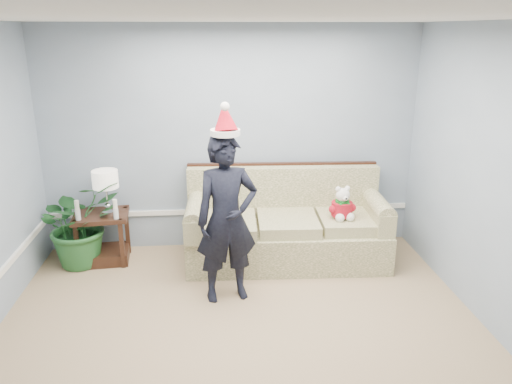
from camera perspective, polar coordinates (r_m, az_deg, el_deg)
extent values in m
cube|color=tan|center=(4.31, -1.15, -19.56)|extent=(4.50, 5.00, 0.02)
cube|color=white|center=(3.41, -1.45, 19.55)|extent=(4.50, 5.00, 0.02)
cube|color=#899AAF|center=(6.05, -2.88, 5.96)|extent=(4.50, 0.02, 2.70)
cube|color=white|center=(6.28, -2.74, -2.14)|extent=(4.48, 0.03, 0.06)
cube|color=#495629|center=(5.93, 3.49, -5.81)|extent=(2.34, 1.08, 0.44)
cube|color=#495629|center=(5.72, -3.47, -3.68)|extent=(0.71, 0.82, 0.13)
cube|color=#495629|center=(5.77, 3.62, -3.44)|extent=(0.71, 0.82, 0.13)
cube|color=#495629|center=(5.92, 10.47, -3.17)|extent=(0.71, 0.82, 0.13)
cube|color=#495629|center=(6.09, 3.07, 0.14)|extent=(2.31, 0.32, 0.61)
cube|color=black|center=(6.08, 3.02, 3.12)|extent=(2.30, 0.16, 0.05)
cube|color=#495629|center=(5.74, -6.89, -2.96)|extent=(0.24, 0.99, 0.26)
cube|color=#495629|center=(6.04, 13.48, -2.26)|extent=(0.24, 0.99, 0.26)
cube|color=#381D14|center=(6.04, -17.31, -2.60)|extent=(0.66, 0.57, 0.05)
cube|color=#381D14|center=(6.23, -16.88, -6.91)|extent=(0.59, 0.51, 0.14)
cube|color=#381D14|center=(6.02, -19.75, -5.73)|extent=(0.05, 0.05, 0.59)
cube|color=#381D14|center=(5.91, -15.09, -5.70)|extent=(0.05, 0.05, 0.59)
cube|color=#381D14|center=(6.38, -18.91, -4.30)|extent=(0.05, 0.05, 0.59)
cube|color=#381D14|center=(6.27, -14.50, -4.25)|extent=(0.05, 0.05, 0.59)
cylinder|color=silver|center=(6.01, -16.51, -2.25)|extent=(0.14, 0.14, 0.03)
sphere|color=silver|center=(5.98, -16.58, -1.56)|extent=(0.08, 0.08, 0.08)
cylinder|color=silver|center=(5.94, -16.69, -0.41)|extent=(0.02, 0.02, 0.29)
cylinder|color=beige|center=(5.89, -16.86, 1.42)|extent=(0.29, 0.29, 0.20)
cylinder|color=silver|center=(5.90, -19.69, -2.45)|extent=(0.06, 0.06, 0.12)
cylinder|color=white|center=(5.86, -19.81, -1.41)|extent=(0.05, 0.05, 0.10)
cylinder|color=silver|center=(5.81, -15.72, -2.38)|extent=(0.06, 0.06, 0.12)
cylinder|color=white|center=(5.77, -15.81, -1.32)|extent=(0.05, 0.05, 0.10)
imported|color=#215A28|center=(6.08, -19.54, -3.39)|extent=(1.20, 1.17, 1.01)
imported|color=black|center=(4.90, -3.34, -3.15)|extent=(0.69, 0.52, 1.70)
cylinder|color=white|center=(4.66, -3.54, 6.82)|extent=(0.33, 0.33, 0.05)
cone|color=#B8132C|center=(4.66, -3.58, 8.57)|extent=(0.29, 0.34, 0.33)
sphere|color=white|center=(4.54, -3.57, 9.72)|extent=(0.09, 0.09, 0.09)
sphere|color=white|center=(5.75, 9.77, -1.89)|extent=(0.22, 0.22, 0.22)
cylinder|color=#B8132C|center=(5.75, 9.77, -1.89)|extent=(0.27, 0.27, 0.16)
cylinder|color=#10661C|center=(5.72, 9.82, -1.05)|extent=(0.18, 0.18, 0.03)
sphere|color=white|center=(5.67, 9.40, -2.93)|extent=(0.10, 0.10, 0.10)
sphere|color=white|center=(5.70, 10.58, -2.88)|extent=(0.10, 0.10, 0.10)
sphere|color=white|center=(5.69, 9.88, -0.33)|extent=(0.16, 0.16, 0.16)
sphere|color=black|center=(5.60, 10.12, -0.77)|extent=(0.02, 0.02, 0.02)
sphere|color=white|center=(5.66, 9.35, 0.35)|extent=(0.06, 0.06, 0.06)
sphere|color=white|center=(5.69, 10.44, 0.38)|extent=(0.06, 0.06, 0.06)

